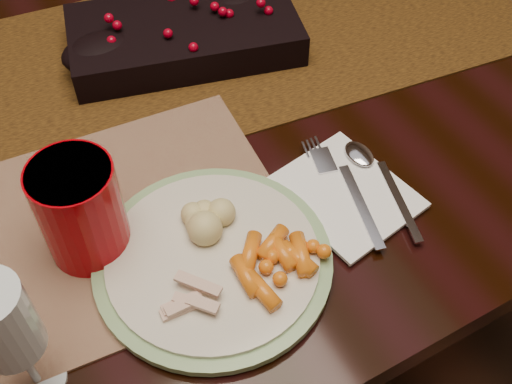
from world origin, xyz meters
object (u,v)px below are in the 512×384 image
red_cup (81,211)px  wine_glass (14,343)px  centerpiece (184,30)px  dinner_plate (213,260)px  turkey_shreds (186,298)px  baby_carrots (278,271)px  dining_table (172,245)px  napkin (345,194)px  mashed_potatoes (204,211)px  placemat_main (102,229)px

red_cup → wine_glass: wine_glass is taller
centerpiece → dinner_plate: 0.39m
centerpiece → wine_glass: wine_glass is taller
turkey_shreds → centerpiece: bearing=65.3°
turkey_shreds → baby_carrots: bearing=-10.8°
dining_table → napkin: 0.50m
mashed_potatoes → red_cup: red_cup is taller
dinner_plate → turkey_shreds: (-0.05, -0.04, 0.02)m
dining_table → turkey_shreds: bearing=-105.2°
red_cup → dining_table: bearing=53.8°
placemat_main → baby_carrots: bearing=-44.7°
dinner_plate → baby_carrots: 0.08m
baby_carrots → turkey_shreds: (-0.10, 0.02, -0.00)m
placemat_main → napkin: bearing=-14.7°
mashed_potatoes → napkin: bearing=-12.0°
baby_carrots → red_cup: 0.22m
napkin → wine_glass: size_ratio=0.94×
dining_table → placemat_main: 0.45m
dining_table → placemat_main: (-0.14, -0.19, 0.38)m
baby_carrots → turkey_shreds: bearing=169.2°
baby_carrots → wine_glass: size_ratio=0.68×
centerpiece → wine_glass: (-0.35, -0.40, 0.05)m
dinner_plate → turkey_shreds: 0.07m
dining_table → placemat_main: bearing=-125.0°
centerpiece → red_cup: red_cup is taller
placemat_main → baby_carrots: size_ratio=3.75×
dining_table → wine_glass: size_ratio=10.69×
mashed_potatoes → dinner_plate: bearing=-106.5°
placemat_main → centerpiece: bearing=52.8°
turkey_shreds → mashed_potatoes: bearing=53.6°
baby_carrots → mashed_potatoes: bearing=109.1°
dinner_plate → napkin: 0.19m
dining_table → dinner_plate: dinner_plate is taller
dining_table → red_cup: red_cup is taller
baby_carrots → wine_glass: 0.27m
centerpiece → turkey_shreds: size_ratio=4.53×
centerpiece → wine_glass: bearing=-131.2°
napkin → red_cup: size_ratio=1.25×
mashed_potatoes → red_cup: 0.14m
turkey_shreds → wine_glass: size_ratio=0.44×
dining_table → turkey_shreds: size_ratio=24.38×
mashed_potatoes → wine_glass: 0.25m
baby_carrots → napkin: size_ratio=0.73×
placemat_main → baby_carrots: 0.22m
turkey_shreds → wine_glass: 0.18m
turkey_shreds → napkin: (0.24, 0.05, -0.02)m
centerpiece → red_cup: (-0.25, -0.27, 0.03)m
placemat_main → wine_glass: size_ratio=2.56×
centerpiece → napkin: 0.36m
dining_table → napkin: size_ratio=11.35×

